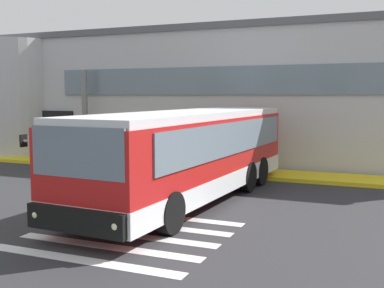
{
  "coord_description": "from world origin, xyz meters",
  "views": [
    {
      "loc": [
        7.44,
        -13.43,
        3.19
      ],
      "look_at": [
        1.12,
        1.68,
        1.5
      ],
      "focal_mm": 44.56,
      "sensor_mm": 36.0,
      "label": 1
    }
  ],
  "objects_px": {
    "passenger_near_column": "(88,142)",
    "passenger_by_doorway": "(113,141)",
    "bus_main_foreground": "(189,157)",
    "passenger_at_curb_edge": "(118,143)",
    "safety_bollard_yellow": "(146,162)",
    "entry_support_column": "(85,115)"
  },
  "relations": [
    {
      "from": "entry_support_column",
      "to": "safety_bollard_yellow",
      "type": "height_order",
      "value": "entry_support_column"
    },
    {
      "from": "passenger_near_column",
      "to": "safety_bollard_yellow",
      "type": "distance_m",
      "value": 3.55
    },
    {
      "from": "entry_support_column",
      "to": "bus_main_foreground",
      "type": "relative_size",
      "value": 0.39
    },
    {
      "from": "bus_main_foreground",
      "to": "passenger_near_column",
      "type": "height_order",
      "value": "bus_main_foreground"
    },
    {
      "from": "passenger_at_curb_edge",
      "to": "passenger_near_column",
      "type": "bearing_deg",
      "value": -179.66
    },
    {
      "from": "bus_main_foreground",
      "to": "passenger_at_curb_edge",
      "type": "bearing_deg",
      "value": 138.43
    },
    {
      "from": "passenger_at_curb_edge",
      "to": "passenger_by_doorway",
      "type": "bearing_deg",
      "value": 135.05
    },
    {
      "from": "bus_main_foreground",
      "to": "passenger_at_curb_edge",
      "type": "distance_m",
      "value": 7.26
    },
    {
      "from": "safety_bollard_yellow",
      "to": "bus_main_foreground",
      "type": "bearing_deg",
      "value": -47.56
    },
    {
      "from": "passenger_near_column",
      "to": "passenger_by_doorway",
      "type": "bearing_deg",
      "value": 37.5
    },
    {
      "from": "bus_main_foreground",
      "to": "safety_bollard_yellow",
      "type": "relative_size",
      "value": 11.88
    },
    {
      "from": "entry_support_column",
      "to": "safety_bollard_yellow",
      "type": "bearing_deg",
      "value": -23.25
    },
    {
      "from": "entry_support_column",
      "to": "passenger_near_column",
      "type": "distance_m",
      "value": 1.7
    },
    {
      "from": "safety_bollard_yellow",
      "to": "passenger_at_curb_edge",
      "type": "bearing_deg",
      "value": 154.45
    },
    {
      "from": "bus_main_foreground",
      "to": "passenger_by_doorway",
      "type": "bearing_deg",
      "value": 138.04
    },
    {
      "from": "passenger_by_doorway",
      "to": "safety_bollard_yellow",
      "type": "bearing_deg",
      "value": -31.74
    },
    {
      "from": "passenger_at_curb_edge",
      "to": "safety_bollard_yellow",
      "type": "bearing_deg",
      "value": -25.55
    },
    {
      "from": "passenger_near_column",
      "to": "passenger_by_doorway",
      "type": "distance_m",
      "value": 1.12
    },
    {
      "from": "entry_support_column",
      "to": "passenger_by_doorway",
      "type": "distance_m",
      "value": 2.07
    },
    {
      "from": "passenger_by_doorway",
      "to": "entry_support_column",
      "type": "bearing_deg",
      "value": 171.46
    },
    {
      "from": "bus_main_foreground",
      "to": "passenger_near_column",
      "type": "bearing_deg",
      "value": 145.51
    },
    {
      "from": "entry_support_column",
      "to": "passenger_near_column",
      "type": "relative_size",
      "value": 2.51
    }
  ]
}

